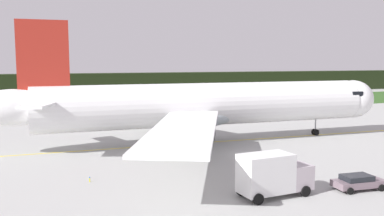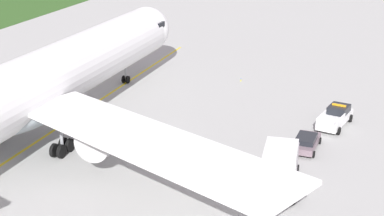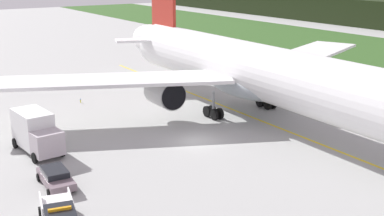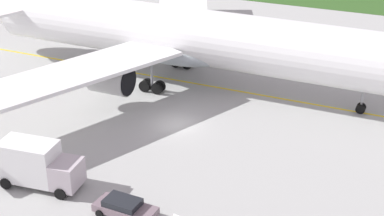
{
  "view_description": "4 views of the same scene",
  "coord_description": "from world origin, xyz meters",
  "px_view_note": "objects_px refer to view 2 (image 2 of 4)",
  "views": [
    {
      "loc": [
        -22.57,
        -41.46,
        10.98
      ],
      "look_at": [
        -3.86,
        10.43,
        4.63
      ],
      "focal_mm": 38.56,
      "sensor_mm": 36.0,
      "label": 1
    },
    {
      "loc": [
        -44.16,
        -18.92,
        20.62
      ],
      "look_at": [
        2.94,
        -3.36,
        2.44
      ],
      "focal_mm": 53.17,
      "sensor_mm": 36.0,
      "label": 2
    },
    {
      "loc": [
        36.54,
        -24.36,
        15.78
      ],
      "look_at": [
        3.62,
        -2.81,
        4.54
      ],
      "focal_mm": 46.81,
      "sensor_mm": 36.0,
      "label": 3
    },
    {
      "loc": [
        20.1,
        -44.12,
        25.08
      ],
      "look_at": [
        2.99,
        -3.41,
        3.74
      ],
      "focal_mm": 56.14,
      "sensor_mm": 36.0,
      "label": 4
    }
  ],
  "objects_px": {
    "staff_car": "(306,142)",
    "ops_pickup_truck": "(336,117)",
    "airliner": "(38,86)",
    "catering_truck": "(280,166)"
  },
  "relations": [
    {
      "from": "ops_pickup_truck",
      "to": "airliner",
      "type": "bearing_deg",
      "value": 114.47
    },
    {
      "from": "airliner",
      "to": "catering_truck",
      "type": "height_order",
      "value": "airliner"
    },
    {
      "from": "catering_truck",
      "to": "ops_pickup_truck",
      "type": "bearing_deg",
      "value": -11.45
    },
    {
      "from": "staff_car",
      "to": "ops_pickup_truck",
      "type": "bearing_deg",
      "value": -16.48
    },
    {
      "from": "catering_truck",
      "to": "airliner",
      "type": "bearing_deg",
      "value": 82.79
    },
    {
      "from": "airliner",
      "to": "staff_car",
      "type": "relative_size",
      "value": 12.15
    },
    {
      "from": "airliner",
      "to": "staff_car",
      "type": "height_order",
      "value": "airliner"
    },
    {
      "from": "ops_pickup_truck",
      "to": "staff_car",
      "type": "distance_m",
      "value": 6.87
    },
    {
      "from": "staff_car",
      "to": "airliner",
      "type": "bearing_deg",
      "value": 101.96
    },
    {
      "from": "airliner",
      "to": "catering_truck",
      "type": "xyz_separation_m",
      "value": [
        -2.84,
        -22.47,
        -3.18
      ]
    }
  ]
}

